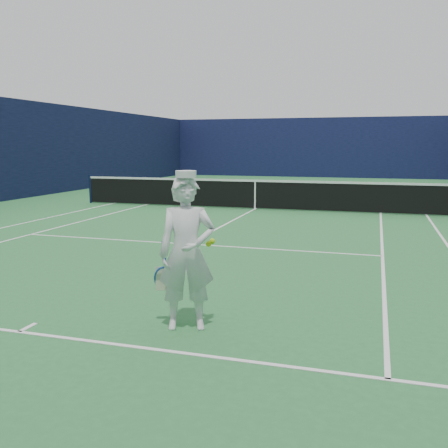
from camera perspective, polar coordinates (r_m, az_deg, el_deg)
name	(u,v)px	position (r m, az deg, el deg)	size (l,w,h in m)	color
ground	(255,209)	(17.11, 3.56, 1.71)	(80.00, 80.00, 0.00)	#2A6F37
court_markings	(255,209)	(17.11, 3.56, 1.72)	(11.03, 23.83, 0.01)	white
windscreen_fence	(256,150)	(16.97, 3.62, 8.42)	(20.12, 36.12, 4.00)	#0F1339
tennis_net	(255,193)	(17.05, 3.58, 3.56)	(12.88, 0.09, 1.07)	#141E4C
tennis_player	(187,253)	(5.88, -4.28, -3.31)	(0.87, 0.64, 1.88)	white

